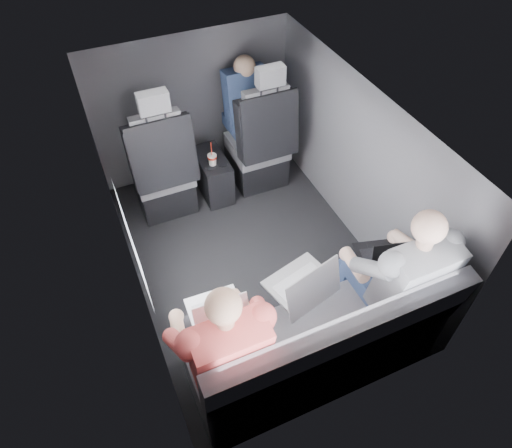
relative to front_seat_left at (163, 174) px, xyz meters
name	(u,v)px	position (x,y,z in m)	size (l,w,h in m)	color
floor	(251,258)	(0.45, -0.84, -0.40)	(2.60, 2.60, 0.00)	black
ceiling	(250,116)	(0.45, -0.84, 0.95)	(2.60, 2.60, 0.00)	#B2B2AD
panel_left	(125,235)	(-0.45, -0.84, 0.27)	(0.02, 2.60, 1.35)	#56565B
panel_right	(358,165)	(1.35, -0.84, 0.27)	(0.02, 2.60, 1.35)	#56565B
panel_front	(193,107)	(0.45, 0.46, 0.27)	(1.80, 0.02, 1.35)	#56565B
panel_back	(347,350)	(0.45, -2.14, 0.27)	(1.80, 0.02, 1.35)	#56565B
side_window	(132,243)	(-0.43, -1.14, 0.50)	(0.02, 0.75, 0.42)	white
seatbelt	(269,120)	(0.90, -0.17, 0.40)	(0.05, 0.01, 0.65)	black
front_seat_left	(163,174)	(0.00, 0.00, 0.00)	(0.52, 0.58, 1.26)	black
front_seat_right	(260,148)	(0.90, 0.00, 0.00)	(0.52, 0.58, 1.26)	black
center_console	(213,175)	(0.45, 0.04, -0.20)	(0.24, 0.48, 0.41)	black
rear_bench	(319,347)	(0.45, -1.90, -0.09)	(1.60, 0.57, 0.92)	#57575B
soda_cup	(212,160)	(0.43, -0.06, 0.06)	(0.08, 0.08, 0.24)	white
laptop_white	(217,310)	(-0.09, -1.60, 0.23)	(0.33, 0.31, 0.24)	white
laptop_silver	(304,284)	(0.46, -1.64, 0.24)	(0.46, 0.45, 0.28)	#A6A5AA
laptop_black	(386,255)	(1.05, -1.65, 0.23)	(0.37, 0.36, 0.23)	black
passenger_rear_left	(221,343)	(-0.14, -1.81, 0.23)	(0.50, 0.62, 1.23)	#35363B
passenger_rear_right	(395,274)	(1.01, -1.81, 0.24)	(0.53, 0.64, 1.27)	navy
passenger_front_right	(245,101)	(0.87, 0.26, 0.34)	(0.37, 0.37, 0.72)	navy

